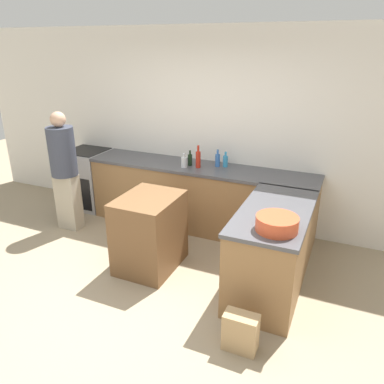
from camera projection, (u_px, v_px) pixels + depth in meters
name	position (u px, v px, depth m)	size (l,w,h in m)	color
ground_plane	(130.00, 300.00, 3.86)	(14.00, 14.00, 0.00)	tan
wall_back	(209.00, 129.00, 5.20)	(8.00, 0.06, 2.70)	white
counter_back	(199.00, 197.00, 5.24)	(3.20, 0.65, 0.91)	olive
counter_peninsula	(272.00, 249.00, 3.91)	(0.69, 1.44, 0.91)	olive
range_oven	(89.00, 178.00, 5.96)	(0.62, 0.63, 0.92)	#ADADB2
island_table	(150.00, 232.00, 4.31)	(0.62, 0.78, 0.88)	brown
mixing_bowl	(277.00, 224.00, 3.31)	(0.38, 0.38, 0.13)	#DB512D
vinegar_bottle_clear	(184.00, 162.00, 5.00)	(0.08, 0.08, 0.19)	silver
hot_sauce_bottle	(198.00, 159.00, 4.98)	(0.07, 0.07, 0.30)	red
water_bottle_blue	(218.00, 160.00, 5.04)	(0.06, 0.06, 0.23)	#386BB7
wine_bottle_dark	(190.00, 159.00, 5.08)	(0.06, 0.06, 0.21)	black
dish_soap_bottle	(225.00, 161.00, 5.02)	(0.07, 0.07, 0.21)	#338CBF
person_by_range	(64.00, 168.00, 5.07)	(0.35, 0.35, 1.65)	#ADA38E
paper_bag	(241.00, 332.00, 3.18)	(0.29, 0.16, 0.35)	tan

